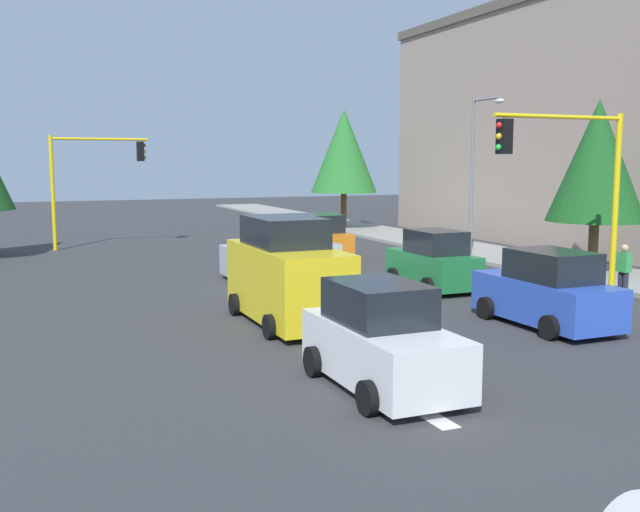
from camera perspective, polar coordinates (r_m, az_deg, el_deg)
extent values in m
plane|color=#353538|center=(24.93, -0.76, -2.32)|extent=(120.00, 120.00, 0.00)
cube|color=gray|center=(34.31, 12.48, 0.30)|extent=(80.00, 4.00, 0.15)
cube|color=silver|center=(12.89, 7.59, -11.67)|extent=(2.20, 0.36, 0.01)
cone|color=silver|center=(13.96, 4.86, -10.12)|extent=(0.01, 1.10, 1.10)
cube|color=gray|center=(41.10, 19.92, 9.36)|extent=(23.38, 9.00, 11.86)
cube|color=brown|center=(41.82, 20.31, 17.84)|extent=(23.68, 9.30, 0.50)
cylinder|color=yellow|center=(23.72, 22.10, 3.48)|extent=(0.18, 0.18, 5.62)
cylinder|color=yellow|center=(22.19, 18.24, 10.30)|extent=(0.12, 4.50, 0.12)
cube|color=black|center=(20.98, 14.23, 9.05)|extent=(0.36, 0.32, 0.96)
sphere|color=red|center=(20.89, 13.85, 9.89)|extent=(0.18, 0.18, 0.18)
sphere|color=yellow|center=(20.87, 13.83, 9.07)|extent=(0.18, 0.18, 0.18)
sphere|color=green|center=(20.87, 13.80, 8.25)|extent=(0.18, 0.18, 0.18)
cylinder|color=yellow|center=(36.85, -20.17, 4.62)|extent=(0.18, 0.18, 5.44)
cylinder|color=yellow|center=(37.01, -16.83, 8.75)|extent=(0.12, 4.50, 0.12)
cube|color=black|center=(37.25, -13.87, 7.95)|extent=(0.36, 0.32, 0.96)
sphere|color=red|center=(37.28, -13.61, 8.41)|extent=(0.18, 0.18, 0.18)
sphere|color=yellow|center=(37.28, -13.60, 7.95)|extent=(0.18, 0.18, 0.18)
sphere|color=green|center=(37.28, -13.59, 7.49)|extent=(0.18, 0.18, 0.18)
cylinder|color=slate|center=(32.51, 11.79, 5.99)|extent=(0.14, 0.14, 7.00)
cylinder|color=slate|center=(31.87, 12.88, 11.88)|extent=(1.80, 0.10, 0.10)
ellipsoid|color=silver|center=(31.13, 13.86, 11.68)|extent=(0.56, 0.28, 0.20)
cylinder|color=brown|center=(44.97, 1.87, 3.64)|extent=(0.36, 0.36, 2.53)
cone|color=#28752D|center=(44.88, 1.89, 8.23)|extent=(4.06, 4.06, 5.07)
cylinder|color=brown|center=(28.81, 20.58, 0.75)|extent=(0.36, 0.36, 2.22)
cone|color=#19511E|center=(28.64, 20.87, 6.99)|extent=(3.55, 3.55, 4.44)
cube|color=yellow|center=(19.01, -2.55, -2.04)|extent=(4.80, 1.90, 1.85)
cube|color=black|center=(19.06, -2.82, 1.94)|extent=(2.50, 1.67, 0.76)
cylinder|color=black|center=(18.18, 2.10, -5.01)|extent=(0.60, 0.20, 0.60)
cylinder|color=black|center=(17.45, -3.96, -5.55)|extent=(0.60, 0.20, 0.60)
cylinder|color=black|center=(20.87, -1.35, -3.39)|extent=(0.60, 0.20, 0.60)
cylinder|color=black|center=(20.23, -6.69, -3.78)|extent=(0.60, 0.20, 0.60)
cube|color=#B2B5BA|center=(26.55, -3.07, -0.23)|extent=(1.74, 4.13, 1.05)
cube|color=black|center=(26.52, -2.67, 1.74)|extent=(1.53, 2.15, 0.76)
cylinder|color=black|center=(25.33, -5.09, -1.50)|extent=(0.20, 0.60, 0.60)
cylinder|color=black|center=(27.09, -6.28, -0.94)|extent=(0.20, 0.60, 0.60)
cylinder|color=black|center=(26.21, 0.25, -1.17)|extent=(0.20, 0.60, 0.60)
cylinder|color=black|center=(27.91, -1.24, -0.65)|extent=(0.20, 0.60, 0.60)
cube|color=blue|center=(19.60, 17.21, -3.27)|extent=(4.07, 1.71, 1.05)
cube|color=black|center=(19.31, 17.70, -0.72)|extent=(2.12, 1.50, 0.76)
cylinder|color=black|center=(20.10, 12.85, -3.99)|extent=(0.60, 0.20, 0.60)
cylinder|color=black|center=(21.20, 16.88, -3.54)|extent=(0.60, 0.20, 0.60)
cylinder|color=black|center=(18.16, 17.51, -5.37)|extent=(0.60, 0.20, 0.60)
cylinder|color=black|center=(19.37, 21.66, -4.76)|extent=(0.60, 0.20, 0.60)
cube|color=orange|center=(31.53, -0.10, 0.99)|extent=(3.81, 1.68, 1.05)
cube|color=black|center=(31.26, 0.03, 2.60)|extent=(1.98, 1.48, 0.76)
cylinder|color=black|center=(32.34, -2.38, 0.45)|extent=(0.60, 0.20, 0.60)
cylinder|color=black|center=(33.00, 0.55, 0.59)|extent=(0.60, 0.20, 0.60)
cylinder|color=black|center=(30.15, -0.81, -0.05)|extent=(0.60, 0.20, 0.60)
cylinder|color=black|center=(30.86, 2.28, 0.12)|extent=(0.60, 0.20, 0.60)
cube|color=white|center=(13.68, 4.91, -7.51)|extent=(3.90, 1.68, 1.05)
cube|color=black|center=(13.65, 4.58, -3.64)|extent=(2.03, 1.48, 0.76)
cylinder|color=black|center=(13.23, 10.87, -9.89)|extent=(0.60, 0.20, 0.60)
cylinder|color=black|center=(12.37, 3.78, -11.01)|extent=(0.60, 0.20, 0.60)
cylinder|color=black|center=(15.22, 5.79, -7.50)|extent=(0.60, 0.20, 0.60)
cylinder|color=black|center=(14.47, -0.54, -8.25)|extent=(0.60, 0.20, 0.60)
cube|color=#1E7238|center=(24.46, 8.79, -0.96)|extent=(3.64, 1.61, 1.05)
cube|color=black|center=(24.19, 9.06, 1.11)|extent=(1.89, 1.42, 0.76)
cylinder|color=black|center=(25.05, 5.74, -1.61)|extent=(0.60, 0.20, 0.60)
cylinder|color=black|center=(25.92, 9.11, -1.37)|extent=(0.60, 0.20, 0.60)
cylinder|color=black|center=(23.12, 8.40, -2.41)|extent=(0.60, 0.20, 0.60)
cylinder|color=black|center=(24.06, 11.94, -2.11)|extent=(0.60, 0.20, 0.60)
cylinder|color=#262638|center=(24.17, 22.78, -2.19)|extent=(0.16, 0.16, 0.85)
cylinder|color=#262638|center=(24.31, 22.44, -2.12)|extent=(0.16, 0.16, 0.85)
cube|color=green|center=(24.13, 22.69, -0.45)|extent=(0.40, 0.24, 0.60)
sphere|color=tan|center=(24.08, 22.74, 0.58)|extent=(0.22, 0.22, 0.22)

